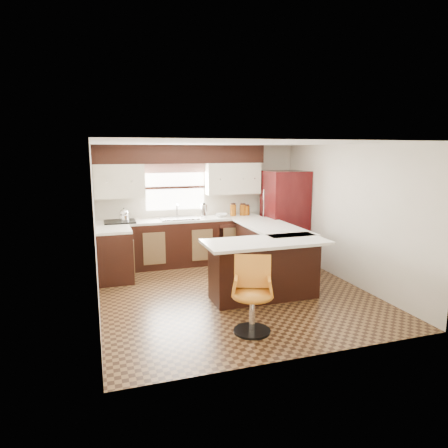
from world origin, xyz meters
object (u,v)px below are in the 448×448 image
object	(u,v)px
bar_chair	(252,296)
peninsula_long	(269,253)
refrigerator	(285,216)
peninsula_return	(264,270)

from	to	relation	value
bar_chair	peninsula_long	bearing A→B (deg)	82.26
peninsula_long	refrigerator	distance (m)	1.32
refrigerator	bar_chair	world-z (taller)	refrigerator
peninsula_long	refrigerator	bearing A→B (deg)	50.59
peninsula_long	bar_chair	world-z (taller)	bar_chair
peninsula_long	bar_chair	distance (m)	2.36
peninsula_long	refrigerator	xyz separation A→B (m)	(0.78, 0.95, 0.49)
refrigerator	bar_chair	bearing A→B (deg)	-122.84
peninsula_return	bar_chair	bearing A→B (deg)	-120.45
refrigerator	bar_chair	distance (m)	3.60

